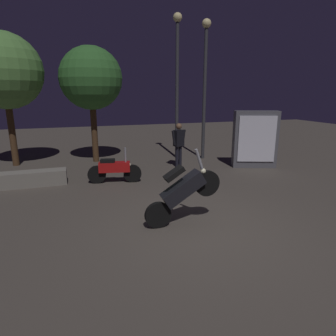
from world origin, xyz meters
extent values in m
plane|color=#4C443D|center=(0.00, 0.00, 0.00)|extent=(40.00, 40.00, 0.00)
cylinder|color=black|center=(-0.87, 0.33, 0.28)|extent=(0.56, 0.10, 0.56)
cylinder|color=black|center=(0.23, 0.33, 0.86)|extent=(0.56, 0.10, 0.56)
cube|color=black|center=(-0.32, 0.33, 0.80)|extent=(0.96, 0.30, 0.76)
cube|color=black|center=(-0.52, 0.33, 1.15)|extent=(0.43, 0.24, 0.32)
cylinder|color=gray|center=(0.03, 0.33, 1.41)|extent=(0.20, 0.06, 0.44)
sphere|color=#F2EABF|center=(0.13, 0.33, 1.14)|extent=(0.12, 0.12, 0.12)
cylinder|color=black|center=(-1.80, 3.88, 0.28)|extent=(0.57, 0.21, 0.56)
cylinder|color=black|center=(-0.73, 3.66, 0.28)|extent=(0.57, 0.21, 0.56)
cube|color=#B71414|center=(-1.26, 3.77, 0.51)|extent=(0.99, 0.48, 0.30)
cube|color=black|center=(-1.46, 3.81, 0.71)|extent=(0.48, 0.32, 0.10)
cylinder|color=gray|center=(-0.92, 3.70, 0.89)|extent=(0.07, 0.07, 0.45)
sphere|color=#F2EABF|center=(-0.82, 3.68, 0.56)|extent=(0.12, 0.12, 0.12)
cylinder|color=black|center=(1.26, 5.02, 0.40)|extent=(0.12, 0.12, 0.80)
cylinder|color=black|center=(1.41, 5.08, 0.40)|extent=(0.12, 0.12, 0.80)
cube|color=black|center=(1.33, 5.05, 1.10)|extent=(0.42, 0.35, 0.60)
sphere|color=brown|center=(1.33, 5.05, 1.54)|extent=(0.22, 0.22, 0.22)
cylinder|color=black|center=(1.11, 4.97, 1.13)|extent=(0.20, 0.15, 0.54)
cylinder|color=black|center=(1.56, 5.13, 1.13)|extent=(0.20, 0.15, 0.54)
cylinder|color=#38383D|center=(2.83, 6.10, 2.59)|extent=(0.14, 0.14, 5.18)
sphere|color=#F9E59E|center=(2.83, 6.10, 5.32)|extent=(0.36, 0.36, 0.36)
cylinder|color=#38383D|center=(1.82, 6.63, 2.72)|extent=(0.14, 0.14, 5.44)
sphere|color=#F9E59E|center=(1.82, 6.63, 5.58)|extent=(0.36, 0.36, 0.36)
cylinder|color=#4C331E|center=(-1.58, 6.95, 1.22)|extent=(0.24, 0.24, 2.44)
sphere|color=#336B2D|center=(-1.58, 6.95, 3.28)|extent=(2.39, 2.39, 2.39)
cylinder|color=#4C331E|center=(-4.59, 7.23, 1.27)|extent=(0.24, 0.24, 2.54)
sphere|color=#568C42|center=(-4.59, 7.23, 3.50)|extent=(2.72, 2.72, 2.72)
cube|color=#595960|center=(4.05, 4.18, 1.05)|extent=(1.67, 1.02, 2.10)
cube|color=white|center=(3.96, 3.93, 1.10)|extent=(1.28, 0.50, 1.68)
camera|label=1|loc=(-2.43, -5.08, 2.75)|focal=31.20mm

